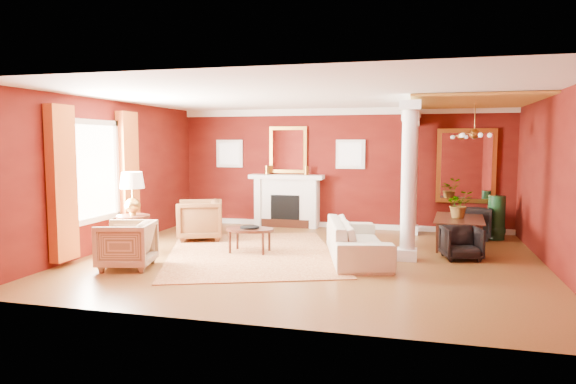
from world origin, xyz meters
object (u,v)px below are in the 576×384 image
(armchair_stripe, at_px, (126,242))
(dining_table, at_px, (461,224))
(sofa, at_px, (357,233))
(coffee_table, at_px, (250,231))
(armchair_leopard, at_px, (200,218))
(side_table, at_px, (133,198))

(armchair_stripe, bearing_deg, dining_table, 106.45)
(sofa, height_order, armchair_stripe, sofa)
(coffee_table, relative_size, dining_table, 0.55)
(armchair_stripe, height_order, dining_table, dining_table)
(sofa, relative_size, coffee_table, 2.59)
(armchair_stripe, bearing_deg, armchair_leopard, 163.18)
(armchair_stripe, height_order, side_table, side_table)
(coffee_table, distance_m, side_table, 2.28)
(armchair_stripe, relative_size, side_table, 0.56)
(sofa, distance_m, dining_table, 2.46)
(armchair_leopard, xyz_separation_m, dining_table, (5.36, 0.60, -0.01))
(armchair_stripe, relative_size, dining_table, 0.52)
(coffee_table, relative_size, side_table, 0.60)
(armchair_stripe, distance_m, side_table, 1.35)
(coffee_table, xyz_separation_m, side_table, (-2.13, -0.55, 0.61))
(side_table, distance_m, dining_table, 6.41)
(sofa, distance_m, coffee_table, 2.03)
(sofa, bearing_deg, armchair_stripe, 100.12)
(armchair_leopard, height_order, armchair_stripe, armchair_leopard)
(sofa, bearing_deg, dining_table, -63.46)
(armchair_stripe, xyz_separation_m, dining_table, (5.50, 3.21, 0.04))
(armchair_leopard, height_order, coffee_table, armchair_leopard)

